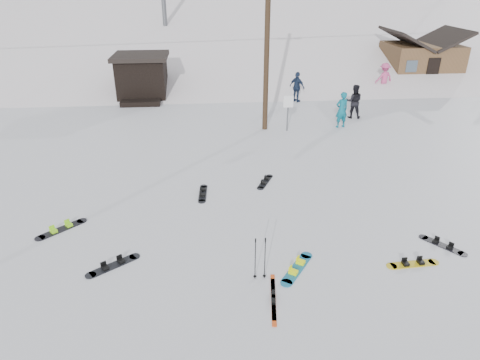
{
  "coord_description": "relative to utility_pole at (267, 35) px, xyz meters",
  "views": [
    {
      "loc": [
        -1.13,
        -7.09,
        7.32
      ],
      "look_at": [
        -0.07,
        5.1,
        1.4
      ],
      "focal_mm": 32.0,
      "sensor_mm": 36.0,
      "label": 1
    }
  ],
  "objects": [
    {
      "name": "board_scatter_c",
      "position": [
        -7.77,
        -9.13,
        -4.65
      ],
      "size": [
        1.35,
        1.25,
        0.12
      ],
      "rotation": [
        0.0,
        0.0,
        0.74
      ],
      "color": "black",
      "rests_on": "ground"
    },
    {
      "name": "lift_hut",
      "position": [
        -7.0,
        6.94,
        -3.32
      ],
      "size": [
        3.4,
        4.1,
        2.75
      ],
      "color": "black",
      "rests_on": "ground"
    },
    {
      "name": "ridge_right",
      "position": [
        36.0,
        36.0,
        -15.68
      ],
      "size": [
        45.66,
        93.98,
        54.59
      ],
      "primitive_type": "cube",
      "rotation": [
        0.21,
        -0.05,
        -0.12
      ],
      "color": "silver",
      "rests_on": "ground"
    },
    {
      "name": "cabin",
      "position": [
        13.0,
        10.0,
        -3.2
      ],
      "size": [
        5.39,
        4.4,
        3.77
      ],
      "color": "brown",
      "rests_on": "ground"
    },
    {
      "name": "hero_skis",
      "position": [
        -1.58,
        -12.89,
        -4.65
      ],
      "size": [
        0.35,
        1.88,
        0.1
      ],
      "rotation": [
        0.0,
        0.0,
        -0.13
      ],
      "color": "#BE4013",
      "rests_on": "ground"
    },
    {
      "name": "treeline_crest",
      "position": [
        -2.0,
        72.0,
        -4.68
      ],
      "size": [
        50.0,
        6.0,
        10.0
      ],
      "primitive_type": null,
      "color": "black",
      "rests_on": "ski_slope"
    },
    {
      "name": "trail_sign",
      "position": [
        1.1,
        -0.42,
        -3.41
      ],
      "size": [
        0.5,
        0.09,
        1.85
      ],
      "color": "#595B60",
      "rests_on": "ground"
    },
    {
      "name": "board_scatter_f",
      "position": [
        -0.86,
        -6.3,
        -4.66
      ],
      "size": [
        0.77,
        1.31,
        0.1
      ],
      "rotation": [
        0.0,
        0.0,
        1.12
      ],
      "color": "black",
      "rests_on": "ground"
    },
    {
      "name": "ground",
      "position": [
        -2.0,
        -14.0,
        -4.68
      ],
      "size": [
        200.0,
        200.0,
        0.0
      ],
      "primitive_type": "plane",
      "color": "silver",
      "rests_on": "ground"
    },
    {
      "name": "skier_navy",
      "position": [
        2.72,
        5.03,
        -3.75
      ],
      "size": [
        1.07,
        1.11,
        1.86
      ],
      "primitive_type": "imported",
      "rotation": [
        0.0,
        0.0,
        2.32
      ],
      "color": "#192640",
      "rests_on": "ground"
    },
    {
      "name": "board_scatter_b",
      "position": [
        -3.29,
        -7.07,
        -4.65
      ],
      "size": [
        0.35,
        1.47,
        0.1
      ],
      "rotation": [
        0.0,
        0.0,
        1.51
      ],
      "color": "black",
      "rests_on": "ground"
    },
    {
      "name": "board_scatter_a",
      "position": [
        -5.8,
        -11.18,
        -4.65
      ],
      "size": [
        1.37,
        1.06,
        0.11
      ],
      "rotation": [
        0.0,
        0.0,
        0.62
      ],
      "color": "black",
      "rests_on": "ground"
    },
    {
      "name": "utility_pole",
      "position": [
        0.0,
        0.0,
        0.0
      ],
      "size": [
        2.0,
        0.26,
        9.0
      ],
      "color": "#3A2819",
      "rests_on": "ground"
    },
    {
      "name": "board_scatter_d",
      "position": [
        3.81,
        -11.03,
        -4.65
      ],
      "size": [
        0.99,
        1.22,
        0.1
      ],
      "rotation": [
        0.0,
        0.0,
        -0.92
      ],
      "color": "black",
      "rests_on": "ground"
    },
    {
      "name": "ski_poles",
      "position": [
        -1.82,
        -12.04,
        -4.04
      ],
      "size": [
        0.35,
        0.09,
        1.26
      ],
      "color": "black",
      "rests_on": "ground"
    },
    {
      "name": "hero_snowboard",
      "position": [
        -0.75,
        -11.76,
        -4.65
      ],
      "size": [
        1.12,
        1.47,
        0.12
      ],
      "rotation": [
        0.0,
        0.0,
        0.96
      ],
      "color": "#1873A0",
      "rests_on": "ground"
    },
    {
      "name": "board_scatter_e",
      "position": [
        2.52,
        -11.84,
        -4.65
      ],
      "size": [
        1.54,
        0.37,
        0.11
      ],
      "rotation": [
        0.0,
        0.0,
        0.07
      ],
      "color": "yellow",
      "rests_on": "ground"
    },
    {
      "name": "skier_dark",
      "position": [
        5.18,
        1.49,
        -3.75
      ],
      "size": [
        1.06,
        0.91,
        1.86
      ],
      "primitive_type": "imported",
      "rotation": [
        0.0,
        0.0,
        2.88
      ],
      "color": "black",
      "rests_on": "ground"
    },
    {
      "name": "skier_teal",
      "position": [
        4.01,
        -0.06,
        -3.74
      ],
      "size": [
        0.77,
        0.6,
        1.88
      ],
      "primitive_type": "imported",
      "rotation": [
        0.0,
        0.0,
        3.39
      ],
      "color": "#0B5F72",
      "rests_on": "ground"
    },
    {
      "name": "skier_pink",
      "position": [
        9.11,
        7.01,
        -3.71
      ],
      "size": [
        1.4,
        1.03,
        1.94
      ],
      "primitive_type": "imported",
      "rotation": [
        0.0,
        0.0,
        3.41
      ],
      "color": "#C3447C",
      "rests_on": "ground"
    },
    {
      "name": "ski_slope",
      "position": [
        -2.0,
        41.0,
        -16.68
      ],
      "size": [
        60.0,
        85.24,
        65.97
      ],
      "primitive_type": "cube",
      "rotation": [
        0.31,
        0.0,
        0.0
      ],
      "color": "white",
      "rests_on": "ground"
    }
  ]
}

